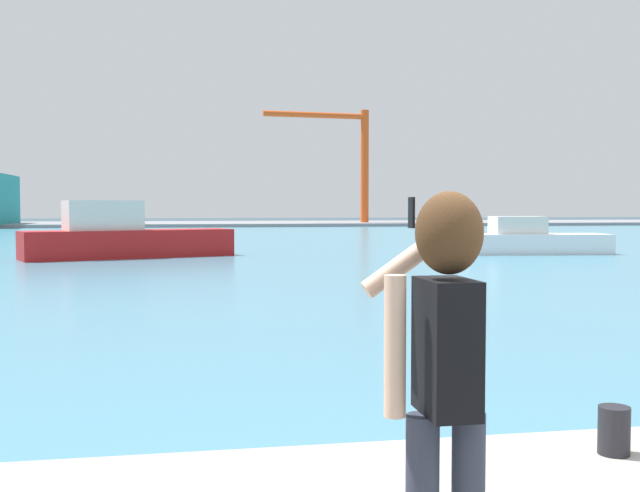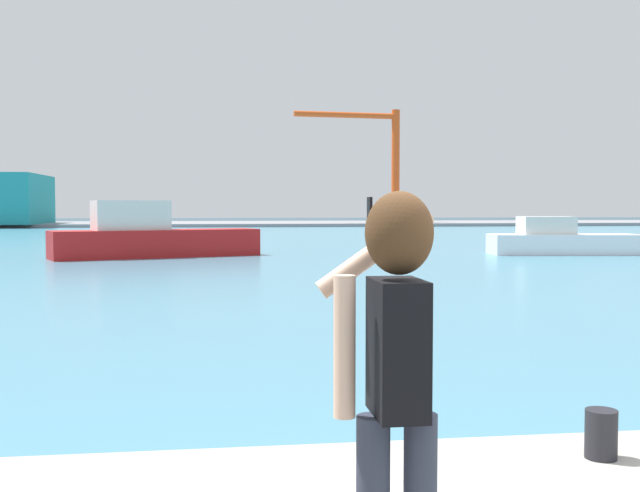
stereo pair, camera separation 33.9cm
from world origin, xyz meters
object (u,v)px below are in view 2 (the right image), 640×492
at_px(boat_moored_2, 560,241).
at_px(port_crane, 380,150).
at_px(boat_moored, 151,237).
at_px(harbor_bollard, 601,434).
at_px(person_photographer, 395,356).

distance_m(boat_moored_2, port_crane, 59.22).
bearing_deg(boat_moored, port_crane, 48.56).
height_order(harbor_bollard, boat_moored_2, boat_moored_2).
distance_m(harbor_bollard, boat_moored, 29.74).
distance_m(person_photographer, harbor_bollard, 2.64).
relative_size(boat_moored_2, port_crane, 0.51).
relative_size(person_photographer, port_crane, 0.13).
xyz_separation_m(person_photographer, boat_moored_2, (15.11, 30.47, -0.92)).
height_order(person_photographer, harbor_bollard, person_photographer).
relative_size(person_photographer, harbor_bollard, 5.33).
distance_m(person_photographer, boat_moored_2, 34.02).
bearing_deg(boat_moored_2, boat_moored, -174.30).
relative_size(boat_moored, boat_moored_2, 1.31).
xyz_separation_m(boat_moored, boat_moored_2, (18.63, -0.48, -0.24)).
relative_size(harbor_bollard, boat_moored_2, 0.05).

